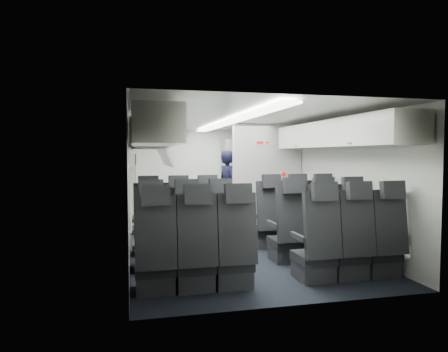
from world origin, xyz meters
name	(u,v)px	position (x,y,z in m)	size (l,w,h in m)	color
cabin_shell	(229,179)	(0.00, 0.00, 1.12)	(3.41, 6.01, 2.16)	black
seat_row_front	(237,225)	(0.00, -0.53, 0.40)	(3.33, 0.56, 1.24)	black
seat_row_mid	(254,236)	(0.00, -1.43, 0.40)	(3.33, 0.56, 1.24)	black
seat_row_rear	(276,251)	(0.00, -2.33, 0.40)	(3.33, 0.56, 1.24)	black
overhead_bin_left_rear	(154,128)	(-1.40, -2.00, 1.86)	(0.53, 1.80, 0.40)	white
overhead_bin_left_front_open	(145,143)	(-1.44, -0.25, 1.74)	(0.64, 1.70, 0.72)	#9E9E93
overhead_bin_right_rear	(368,131)	(1.40, -2.00, 1.86)	(0.53, 1.80, 0.40)	white
overhead_bin_right_front	(310,137)	(1.40, -0.25, 1.86)	(0.53, 1.70, 0.40)	white
bulkhead_partition	(267,178)	(0.98, 0.80, 1.08)	(1.40, 0.15, 2.13)	silver
galley_unit	(240,179)	(0.95, 2.72, 0.95)	(0.85, 0.52, 1.90)	#939399
boarding_door	(133,184)	(-1.64, 1.55, 0.95)	(0.12, 1.27, 1.86)	silver
flight_attendant	(229,189)	(0.33, 1.40, 0.82)	(0.60, 0.39, 1.64)	black
carry_on_bag	(148,139)	(-1.40, -0.36, 1.80)	(0.38, 0.26, 0.23)	black
papers	(238,177)	(0.52, 1.35, 1.07)	(0.19, 0.02, 0.13)	white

